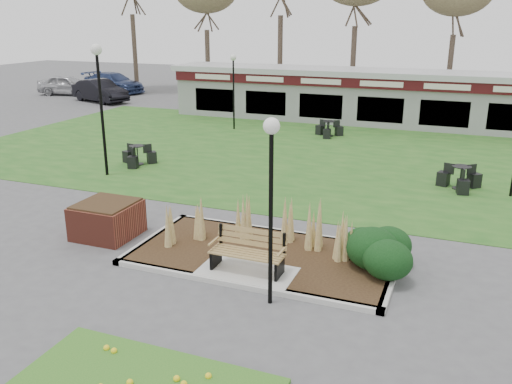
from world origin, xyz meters
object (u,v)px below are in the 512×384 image
(park_bench, at_px, (249,251))
(car_blue, at_px, (114,83))
(food_pavilion, at_px, (385,97))
(brick_planter, at_px, (107,219))
(lamp_post_far_left, at_px, (233,75))
(bistro_set_a, at_px, (138,158))
(car_silver, at_px, (68,85))
(lamp_post_near_left, at_px, (271,172))
(bistro_set_b, at_px, (329,131))
(lamp_post_mid_left, at_px, (99,81))
(bistro_set_c, at_px, (460,181))
(car_black, at_px, (100,91))

(park_bench, xyz_separation_m, car_blue, (-21.55, 25.16, 0.17))
(food_pavilion, bearing_deg, brick_planter, -103.06)
(park_bench, height_order, lamp_post_far_left, lamp_post_far_left)
(lamp_post_far_left, distance_m, bistro_set_a, 8.42)
(food_pavilion, bearing_deg, car_silver, 172.71)
(lamp_post_near_left, xyz_separation_m, lamp_post_far_left, (-7.97, 16.39, -0.02))
(bistro_set_b, bearing_deg, bistro_set_a, -125.66)
(lamp_post_far_left, bearing_deg, lamp_post_mid_left, -95.50)
(lamp_post_far_left, relative_size, bistro_set_b, 2.73)
(lamp_post_far_left, distance_m, bistro_set_b, 5.67)
(food_pavilion, relative_size, car_silver, 5.61)
(brick_planter, xyz_separation_m, bistro_set_c, (8.70, 7.84, -0.19))
(bistro_set_a, height_order, car_black, car_black)
(car_silver, bearing_deg, park_bench, -144.46)
(lamp_post_near_left, distance_m, car_blue, 34.58)
(park_bench, height_order, car_blue, car_blue)
(park_bench, relative_size, car_black, 0.37)
(brick_planter, bearing_deg, bistro_set_a, 117.04)
(lamp_post_mid_left, relative_size, car_silver, 1.08)
(brick_planter, bearing_deg, bistro_set_b, 80.64)
(food_pavilion, bearing_deg, bistro_set_c, -68.84)
(food_pavilion, distance_m, lamp_post_near_left, 20.83)
(car_blue, bearing_deg, lamp_post_mid_left, -134.60)
(park_bench, distance_m, car_black, 28.51)
(car_silver, bearing_deg, bistro_set_b, -119.57)
(park_bench, distance_m, lamp_post_mid_left, 10.21)
(bistro_set_a, bearing_deg, car_blue, 127.73)
(lamp_post_far_left, bearing_deg, brick_planter, -79.62)
(food_pavilion, distance_m, car_silver, 24.21)
(bistro_set_c, distance_m, car_silver, 31.67)
(car_black, relative_size, car_blue, 0.88)
(lamp_post_near_left, relative_size, bistro_set_a, 2.75)
(park_bench, distance_m, car_blue, 33.13)
(lamp_post_mid_left, relative_size, car_black, 1.02)
(car_silver, relative_size, car_blue, 0.83)
(bistro_set_b, distance_m, car_blue, 21.88)
(bistro_set_a, xyz_separation_m, car_blue, (-13.80, 17.83, 0.49))
(bistro_set_c, height_order, car_blue, car_blue)
(park_bench, relative_size, bistro_set_c, 1.14)
(bistro_set_a, bearing_deg, lamp_post_far_left, 85.09)
(bistro_set_c, bearing_deg, bistro_set_b, 132.90)
(lamp_post_far_left, height_order, car_blue, lamp_post_far_left)
(bistro_set_c, bearing_deg, lamp_post_far_left, 149.34)
(park_bench, relative_size, food_pavilion, 0.07)
(park_bench, relative_size, bistro_set_a, 1.21)
(food_pavilion, distance_m, car_black, 19.59)
(lamp_post_mid_left, bearing_deg, lamp_post_near_left, -36.91)
(bistro_set_b, relative_size, car_blue, 0.27)
(food_pavilion, height_order, lamp_post_near_left, lamp_post_near_left)
(lamp_post_far_left, xyz_separation_m, car_blue, (-14.48, 9.82, -2.04))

